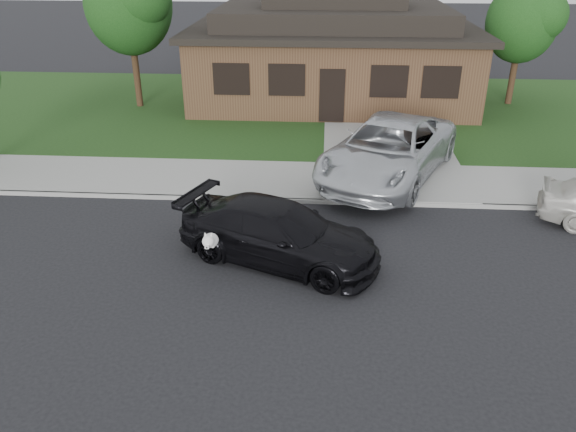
{
  "coord_description": "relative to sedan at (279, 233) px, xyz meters",
  "views": [
    {
      "loc": [
        3.74,
        -11.12,
        6.84
      ],
      "look_at": [
        2.97,
        0.41,
        1.1
      ],
      "focal_mm": 35.0,
      "sensor_mm": 36.0,
      "label": 1
    }
  ],
  "objects": [
    {
      "name": "sidewalk",
      "position": [
        -2.76,
        4.69,
        -0.64
      ],
      "size": [
        60.0,
        3.0,
        0.12
      ],
      "primitive_type": "cube",
      "color": "gray",
      "rests_on": "ground"
    },
    {
      "name": "curb",
      "position": [
        -2.76,
        3.19,
        -0.64
      ],
      "size": [
        60.0,
        0.12,
        0.12
      ],
      "primitive_type": "cube",
      "color": "gray",
      "rests_on": "ground"
    },
    {
      "name": "tree_1",
      "position": [
        9.38,
        14.09,
        3.01
      ],
      "size": [
        3.15,
        3.0,
        5.25
      ],
      "color": "#332114",
      "rests_on": "ground"
    },
    {
      "name": "recycling_bin",
      "position": [
        1.29,
        3.96,
        -0.07
      ],
      "size": [
        0.79,
        0.79,
        1.0
      ],
      "rotation": [
        0.0,
        0.0,
        -0.42
      ],
      "color": "navy",
      "rests_on": "sidewalk"
    },
    {
      "name": "sedan",
      "position": [
        0.0,
        0.0,
        0.0
      ],
      "size": [
        5.19,
        3.59,
        1.4
      ],
      "rotation": [
        0.0,
        0.0,
        1.19
      ],
      "color": "black",
      "rests_on": "ground"
    },
    {
      "name": "minivan",
      "position": [
        2.96,
        5.06,
        0.32
      ],
      "size": [
        5.25,
        6.94,
        1.75
      ],
      "primitive_type": "imported",
      "rotation": [
        0.0,
        0.0,
        -0.43
      ],
      "color": "silver",
      "rests_on": "driveway"
    },
    {
      "name": "driveway",
      "position": [
        3.24,
        9.69,
        -0.63
      ],
      "size": [
        4.5,
        13.0,
        0.14
      ],
      "primitive_type": "cube",
      "color": "gray",
      "rests_on": "ground"
    },
    {
      "name": "ground",
      "position": [
        -2.76,
        -0.31,
        -0.7
      ],
      "size": [
        120.0,
        120.0,
        0.0
      ],
      "primitive_type": "plane",
      "color": "black",
      "rests_on": "ground"
    },
    {
      "name": "tree_0",
      "position": [
        -7.09,
        12.57,
        3.78
      ],
      "size": [
        3.78,
        3.6,
        6.34
      ],
      "color": "#332114",
      "rests_on": "ground"
    },
    {
      "name": "house",
      "position": [
        1.24,
        14.69,
        1.44
      ],
      "size": [
        12.6,
        8.6,
        4.65
      ],
      "color": "#422B1C",
      "rests_on": "ground"
    },
    {
      "name": "lawn",
      "position": [
        -2.76,
        12.69,
        -0.63
      ],
      "size": [
        60.0,
        13.0,
        0.13
      ],
      "primitive_type": "cube",
      "color": "#193814",
      "rests_on": "ground"
    }
  ]
}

